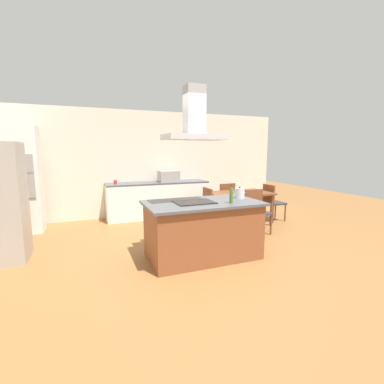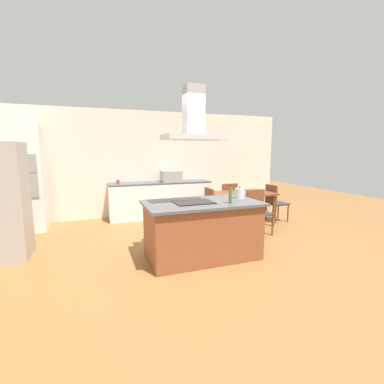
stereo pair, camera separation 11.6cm
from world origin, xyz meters
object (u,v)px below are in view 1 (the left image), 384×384
(countertop_microwave, at_px, (169,176))
(chair_facing_back_wall, at_px, (225,198))
(coffee_mug_red, at_px, (115,182))
(wall_oven_stack, at_px, (22,180))
(chair_facing_island, at_px, (256,208))
(dining_table, at_px, (239,196))
(olive_oil_bottle, at_px, (231,195))
(tea_kettle, at_px, (240,193))
(cooktop, at_px, (194,202))
(chair_at_left_end, at_px, (203,206))
(chair_at_right_end, at_px, (272,200))
(range_hood, at_px, (194,123))

(countertop_microwave, bearing_deg, chair_facing_back_wall, -30.39)
(coffee_mug_red, bearing_deg, wall_oven_stack, -172.45)
(chair_facing_island, bearing_deg, chair_facing_back_wall, 90.00)
(dining_table, bearing_deg, chair_facing_back_wall, 90.00)
(olive_oil_bottle, bearing_deg, wall_oven_stack, 138.33)
(wall_oven_stack, distance_m, chair_facing_island, 4.88)
(tea_kettle, distance_m, wall_oven_stack, 4.43)
(cooktop, height_order, chair_at_left_end, cooktop)
(cooktop, height_order, chair_facing_island, cooktop)
(chair_at_right_end, height_order, range_hood, range_hood)
(coffee_mug_red, height_order, chair_at_left_end, coffee_mug_red)
(countertop_microwave, height_order, chair_at_right_end, countertop_microwave)
(cooktop, relative_size, chair_facing_island, 0.67)
(coffee_mug_red, bearing_deg, chair_at_left_end, -40.27)
(chair_facing_island, distance_m, chair_at_left_end, 1.13)
(countertop_microwave, distance_m, chair_at_right_end, 2.64)
(cooktop, distance_m, wall_oven_stack, 3.82)
(chair_at_right_end, bearing_deg, range_hood, -150.80)
(dining_table, distance_m, chair_facing_back_wall, 0.68)
(olive_oil_bottle, relative_size, chair_facing_back_wall, 0.31)
(olive_oil_bottle, height_order, chair_at_right_end, olive_oil_bottle)
(countertop_microwave, distance_m, dining_table, 1.92)
(chair_at_left_end, bearing_deg, cooktop, -118.75)
(dining_table, distance_m, chair_facing_island, 0.68)
(countertop_microwave, height_order, chair_facing_island, countertop_microwave)
(tea_kettle, height_order, wall_oven_stack, wall_oven_stack)
(chair_at_left_end, bearing_deg, dining_table, 0.00)
(dining_table, relative_size, chair_at_right_end, 1.57)
(wall_oven_stack, bearing_deg, chair_facing_island, -22.30)
(dining_table, distance_m, chair_at_right_end, 0.93)
(tea_kettle, relative_size, chair_at_left_end, 0.24)
(olive_oil_bottle, distance_m, chair_at_right_end, 2.79)
(wall_oven_stack, distance_m, chair_facing_back_wall, 4.55)
(cooktop, height_order, olive_oil_bottle, olive_oil_bottle)
(chair_facing_island, bearing_deg, chair_at_right_end, 36.01)
(tea_kettle, height_order, chair_at_left_end, tea_kettle)
(chair_facing_back_wall, bearing_deg, chair_facing_island, -90.00)
(olive_oil_bottle, xyz_separation_m, chair_at_right_end, (2.13, 1.73, -0.51))
(cooktop, relative_size, chair_at_right_end, 0.67)
(tea_kettle, bearing_deg, chair_facing_island, 40.54)
(tea_kettle, xyz_separation_m, dining_table, (0.88, 1.42, -0.32))
(tea_kettle, height_order, chair_facing_island, tea_kettle)
(tea_kettle, relative_size, range_hood, 0.24)
(chair_facing_island, bearing_deg, olive_oil_bottle, -138.87)
(chair_facing_back_wall, distance_m, chair_at_left_end, 1.13)
(chair_at_left_end, bearing_deg, olive_oil_bottle, -99.95)
(chair_at_left_end, xyz_separation_m, range_hood, (-0.81, -1.48, 1.59))
(countertop_microwave, height_order, dining_table, countertop_microwave)
(coffee_mug_red, xyz_separation_m, chair_facing_island, (2.59, -2.09, -0.44))
(olive_oil_bottle, bearing_deg, range_hood, 153.30)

